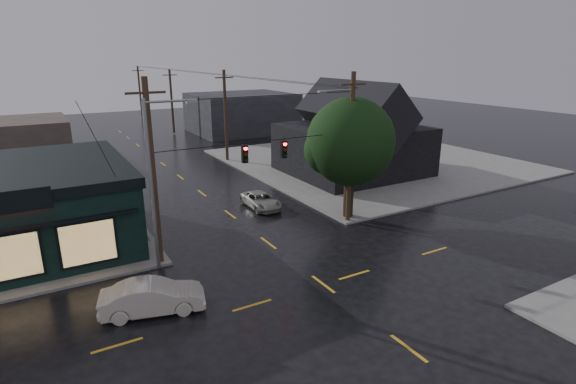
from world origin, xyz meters
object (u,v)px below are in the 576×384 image
sedan_cream (153,297)px  suv_silver (261,200)px  corner_tree (351,142)px  utility_pole_nw (161,263)px  utility_pole_ne (347,222)px

sedan_cream → suv_silver: sedan_cream is taller
sedan_cream → corner_tree: bearing=-55.4°
corner_tree → utility_pole_nw: 14.58m
utility_pole_ne → sedan_cream: bearing=-161.9°
corner_tree → sedan_cream: corner_tree is taller
utility_pole_ne → suv_silver: (-3.88, 5.69, 0.58)m
corner_tree → utility_pole_nw: size_ratio=0.82×
suv_silver → utility_pole_ne: bearing=-55.0°
corner_tree → sedan_cream: size_ratio=1.83×
corner_tree → utility_pole_ne: size_ratio=0.82×
utility_pole_nw → sedan_cream: bearing=-108.5°
corner_tree → utility_pole_nw: (-13.50, -0.65, -5.46)m
utility_pole_ne → sedan_cream: size_ratio=2.22×
corner_tree → utility_pole_ne: (-0.50, -0.65, -5.46)m
corner_tree → suv_silver: size_ratio=2.01×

